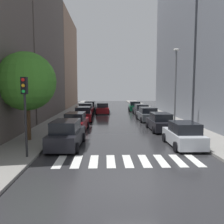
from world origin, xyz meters
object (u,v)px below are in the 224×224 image
parked_car_right_nearest (183,135)px  parked_car_right_third (147,115)px  parked_car_right_fifth (135,107)px  street_tree_left (27,82)px  parked_car_right_fourth (141,110)px  parked_car_left_fifth (90,106)px  traffic_light_left_corner (25,99)px  lamp_post_right (176,82)px  parked_car_left_third (83,114)px  parked_car_right_second (160,122)px  parked_car_left_fourth (86,110)px  parked_car_left_nearest (66,135)px  car_midroad (103,108)px  parked_car_left_second (76,122)px

parked_car_right_nearest → parked_car_right_third: bearing=0.5°
parked_car_right_fifth → street_tree_left: 24.67m
parked_car_right_fourth → parked_car_right_nearest: bearing=179.1°
parked_car_right_third → parked_car_left_fifth: bearing=30.3°
parked_car_left_fifth → traffic_light_left_corner: (-1.75, -26.46, 2.51)m
lamp_post_right → parked_car_right_fourth: bearing=98.1°
parked_car_left_third → parked_car_right_second: (7.58, -6.47, -0.03)m
parked_car_left_fourth → traffic_light_left_corner: 20.25m
parked_car_right_second → parked_car_left_nearest: bearing=126.2°
car_midroad → traffic_light_left_corner: size_ratio=1.08×
parked_car_left_fourth → lamp_post_right: 14.38m
parked_car_left_second → parked_car_right_fourth: parked_car_left_second is taller
parked_car_right_nearest → parked_car_right_fourth: (0.01, 18.21, -0.04)m
parked_car_right_nearest → street_tree_left: street_tree_left is taller
parked_car_right_nearest → parked_car_right_fourth: parked_car_right_nearest is taller
parked_car_right_nearest → street_tree_left: (-10.73, 1.81, 3.55)m
parked_car_left_second → parked_car_right_nearest: parked_car_left_second is taller
parked_car_left_nearest → parked_car_right_fifth: bearing=-15.3°
parked_car_right_fourth → street_tree_left: 19.94m
parked_car_left_second → parked_car_right_second: (7.62, 0.06, -0.03)m
parked_car_right_nearest → parked_car_right_fifth: bearing=0.1°
parked_car_left_fourth → street_tree_left: size_ratio=0.73×
parked_car_left_nearest → parked_car_right_third: size_ratio=1.05×
parked_car_left_fourth → parked_car_left_second: bearing=-179.4°
parked_car_left_second → lamp_post_right: size_ratio=0.60×
parked_car_left_second → traffic_light_left_corner: (-1.64, -8.27, 2.49)m
parked_car_left_nearest → lamp_post_right: (9.29, 7.11, 3.57)m
parked_car_left_fifth → parked_car_right_fourth: size_ratio=0.94×
parked_car_right_nearest → traffic_light_left_corner: 10.07m
parked_car_left_fifth → parked_car_right_third: parked_car_left_fifth is taller
parked_car_right_second → traffic_light_left_corner: (-9.26, -8.33, 2.52)m
parked_car_left_fourth → parked_car_right_fifth: bearing=-50.1°
parked_car_left_fifth → street_tree_left: (-3.05, -22.14, 3.54)m
street_tree_left → lamp_post_right: size_ratio=0.84×
parked_car_left_second → parked_car_left_nearest: bearing=-176.6°
traffic_light_left_corner → lamp_post_right: lamp_post_right is taller
parked_car_right_nearest → traffic_light_left_corner: size_ratio=0.94×
parked_car_left_fourth → parked_car_right_third: 9.38m
parked_car_left_third → parked_car_right_nearest: bearing=-150.5°
parked_car_left_fourth → parked_car_right_second: bearing=-146.4°
parked_car_left_nearest → parked_car_right_nearest: parked_car_left_nearest is taller
parked_car_left_fourth → parked_car_left_fifth: (0.15, 6.43, -0.04)m
parked_car_left_nearest → parked_car_right_second: 9.45m
parked_car_right_second → street_tree_left: (-10.56, -4.01, 3.56)m
parked_car_right_third → street_tree_left: (-10.54, -10.27, 3.56)m
lamp_post_right → parked_car_right_second: bearing=-140.8°
parked_car_left_fifth → parked_car_right_second: bearing=-155.4°
parked_car_left_third → parked_car_right_fifth: parked_car_left_third is taller
parked_car_right_second → traffic_light_left_corner: bearing=131.2°
parked_car_left_second → parked_car_right_third: 9.89m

